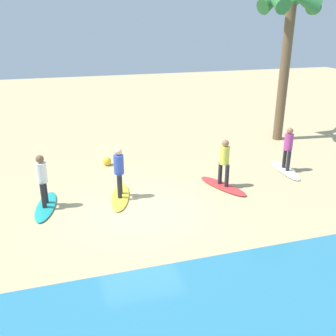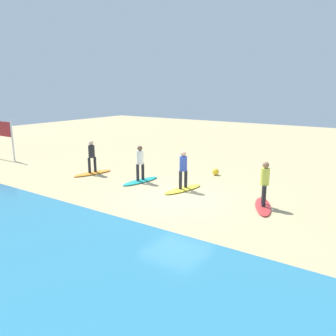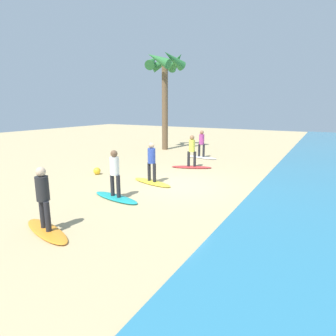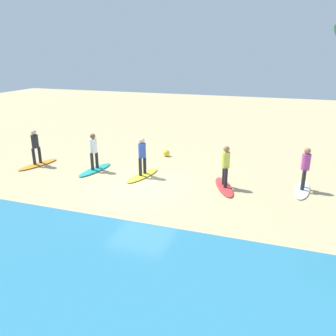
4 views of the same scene
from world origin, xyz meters
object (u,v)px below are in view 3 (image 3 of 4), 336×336
palm_tree (165,71)px  surfboard_teal (116,198)px  surfer_yellow (152,159)px  surfer_white (202,142)px  surfboard_yellow (152,182)px  beach_ball (97,171)px  surfboard_white (201,157)px  surfer_orange (43,194)px  surfer_teal (115,170)px  surfboard_orange (47,231)px  surfer_red (192,148)px  surfboard_red (191,167)px

palm_tree → surfboard_teal: bearing=21.9°
surfer_yellow → surfer_white: bearing=-175.3°
surfboard_yellow → beach_ball: bearing=-166.4°
surfboard_white → surfboard_yellow: 6.54m
surfer_orange → surfboard_white: bearing=-176.3°
surfboard_yellow → beach_ball: (-0.01, -3.13, 0.13)m
surfer_yellow → surfer_orange: bearing=2.4°
surfboard_white → surfboard_yellow: size_ratio=1.00×
surfer_white → surfboard_yellow: size_ratio=0.78×
surfboard_yellow → surfer_teal: 2.55m
surfboard_yellow → surfer_teal: size_ratio=1.28×
surfer_yellow → surfer_orange: 5.33m
surfboard_orange → surfer_orange: bearing=98.1°
surfboard_teal → beach_ball: size_ratio=6.15×
surfer_teal → surfer_red: bearing=178.5°
surfboard_teal → surfer_teal: (0.00, -0.00, 0.99)m
surfboard_white → surfboard_yellow: (6.52, 0.54, 0.00)m
surfer_red → surfer_orange: same height
surfboard_teal → surfer_orange: surfer_orange is taller
surfboard_red → surfboard_yellow: size_ratio=1.00×
surfer_red → surfboard_white: bearing=-166.5°
surfer_yellow → surfer_teal: size_ratio=1.00×
surfer_yellow → palm_tree: palm_tree is taller
palm_tree → surfer_teal: bearing=21.9°
surfer_teal → surfer_orange: size_ratio=1.00×
surfboard_teal → surfboard_orange: size_ratio=1.00×
surfboard_red → surfboard_teal: same height
surfboard_red → beach_ball: (3.57, -3.30, 0.13)m
surfer_yellow → surfer_teal: same height
surfer_teal → surfer_yellow: bearing=-179.7°
surfboard_red → surfboard_orange: size_ratio=1.00×
surfboard_red → palm_tree: 8.71m
surfboard_white → surfer_yellow: (6.52, 0.54, 0.99)m
surfboard_teal → surfboard_white: bearing=103.2°
surfboard_teal → palm_tree: palm_tree is taller
surfer_red → surfer_white: bearing=-166.5°
surfer_white → surfer_yellow: 6.54m
surfboard_red → surfer_teal: size_ratio=1.28×
surfboard_teal → surfboard_yellow: bearing=99.9°
beach_ball → surfboard_yellow: bearing=89.8°
surfboard_white → surfer_teal: size_ratio=1.28×
surfer_orange → beach_ball: surfer_orange is taller
surfer_yellow → surfer_orange: (5.32, 0.22, 0.00)m
surfer_red → beach_ball: 4.94m
surfboard_yellow → surfboard_orange: (5.32, 0.22, 0.00)m
surfer_red → surfboard_teal: surfer_red is taller
surfer_red → surfboard_red: bearing=90.0°
surfer_red → surfer_yellow: same height
surfboard_white → surfboard_teal: same height
surfer_teal → surfboard_teal: bearing=90.0°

